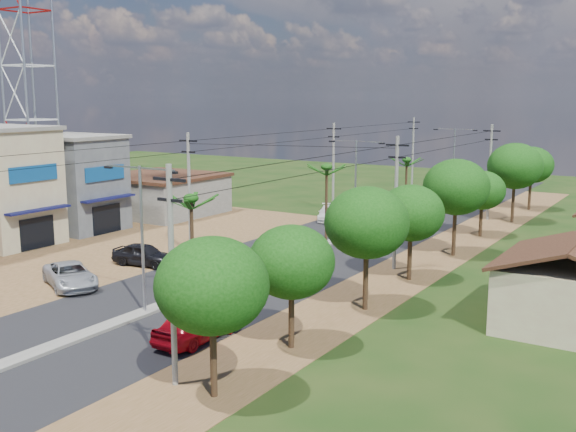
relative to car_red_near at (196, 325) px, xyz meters
The scene contains 37 objects.
ground 5.35m from the car_red_near, 161.14° to the left, with size 160.00×160.00×0.00m, color black.
road 17.46m from the car_red_near, 106.66° to the left, with size 12.00×110.00×0.04m, color black.
median 20.35m from the car_red_near, 104.24° to the left, with size 1.00×90.00×0.18m, color #605E56.
dirt_lot_west 22.25m from the car_red_near, 154.11° to the left, with size 18.00×46.00×0.04m, color #4F3D1B.
dirt_shoulder_east 17.09m from the car_red_near, 78.17° to the left, with size 5.00×90.00×0.03m, color #4F3D1B.
shophouse_cream 28.61m from the car_red_near, 162.11° to the left, with size 9.00×6.40×9.30m.
shophouse_grey 31.40m from the car_red_near, 149.79° to the left, with size 9.00×6.40×8.30m.
low_shed 36.58m from the car_red_near, 135.32° to the left, with size 10.40×10.40×3.95m.
telecom_tower 40.07m from the car_red_near, 153.85° to the left, with size 3.80×3.80×43.00m.
tree_east_a 7.22m from the car_red_near, 43.64° to the right, with size 4.40×4.40×6.37m.
tree_east_b 5.68m from the car_red_near, 21.66° to the left, with size 4.00×4.00×5.83m.
tree_east_c 10.69m from the car_red_near, 61.64° to the left, with size 4.60×4.60×6.83m.
tree_east_d 16.69m from the car_red_near, 74.35° to the left, with size 4.20×4.20×6.13m.
tree_east_e 24.52m from the car_red_near, 79.02° to the left, with size 4.80×4.80×7.14m.
tree_east_f 32.13m from the car_red_near, 82.45° to the left, with size 3.80×3.80×5.52m.
tree_east_g 40.24m from the car_red_near, 83.11° to the left, with size 5.00×5.00×7.38m.
tree_east_h 48.07m from the car_red_near, 84.61° to the left, with size 4.40×4.40×6.52m.
palm_median_near 8.93m from the car_red_near, 131.22° to the left, with size 2.00×2.00×6.15m.
palm_median_mid 22.85m from the car_red_near, 102.97° to the left, with size 2.00×2.00×6.55m.
palm_median_far 38.30m from the car_red_near, 97.55° to the left, with size 2.00×2.00×5.85m.
streetlight_near 6.61m from the car_red_near, 161.14° to the left, with size 5.10×0.18×8.00m.
streetlight_mid 27.46m from the car_red_near, 100.60° to the left, with size 5.10×0.18×8.00m.
streetlight_far 52.10m from the car_red_near, 95.52° to the left, with size 5.10×0.18×8.00m.
utility_pole_w_b 18.64m from the car_red_near, 131.20° to the left, with size 1.60×0.24×9.00m.
utility_pole_w_c 37.88m from the car_red_near, 108.58° to the left, with size 1.60×0.24×9.00m.
utility_pole_w_d 58.10m from the car_red_near, 101.95° to the left, with size 1.60×0.24×9.00m.
utility_pole_e_a 6.34m from the car_red_near, 59.78° to the right, with size 1.60×0.24×9.00m.
utility_pole_e_b 18.31m from the car_red_near, 81.96° to the left, with size 1.60×0.24×9.00m.
utility_pole_e_c 39.98m from the car_red_near, 86.40° to the left, with size 1.60×0.24×9.00m.
car_red_near is the anchor object (origin of this frame).
car_silver_mid 15.06m from the car_red_near, 101.84° to the left, with size 1.71×4.92×1.62m, color #A3A6AB.
car_white_far 32.79m from the car_red_near, 107.75° to the left, with size 1.89×4.64×1.35m, color silver.
car_parked_silver 12.86m from the car_red_near, 166.41° to the left, with size 2.43×5.28×1.47m, color #A3A6AB.
car_parked_dark 15.62m from the car_red_near, 143.16° to the left, with size 1.82×4.52×1.54m, color black.
moto_rider_east 3.09m from the car_red_near, 133.70° to the left, with size 0.69×1.97×1.03m, color black.
moto_rider_west_a 18.22m from the car_red_near, 109.90° to the left, with size 0.61×1.74×0.92m, color black.
moto_rider_west_b 37.30m from the car_red_near, 103.65° to the left, with size 0.49×1.72×1.03m, color black.
Camera 1 is at (25.09, -25.27, 11.54)m, focal length 42.00 mm.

